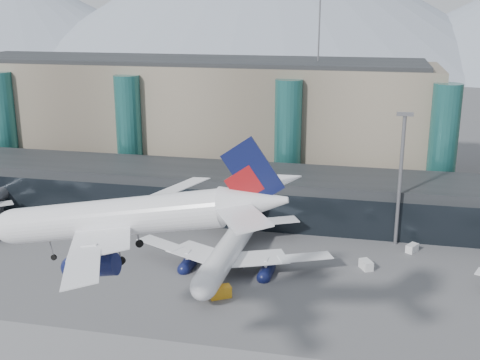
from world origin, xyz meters
The scene contains 10 objects.
concourse centered at (-0.02, 57.73, 4.97)m, with size 170.00×27.00×10.00m.
terminal_main centered at (-25.00, 90.00, 15.44)m, with size 130.00×30.00×31.00m.
teal_towers centered at (-14.99, 74.01, 14.01)m, with size 116.40×19.40×46.00m.
mountain_ridge centered at (15.97, 380.00, 45.74)m, with size 910.00×400.00×110.00m.
lightmast_mid centered at (30.00, 48.00, 14.42)m, with size 3.00×1.20×25.60m.
hero_jet centered at (0.54, -6.10, 23.19)m, with size 35.52×36.68×11.81m.
jet_parked_mid centered at (1.23, 32.53, 4.60)m, with size 37.75×36.54×12.15m.
veh_d centered at (32.94, 44.59, 0.75)m, with size 2.62×1.40×1.50m, color silver.
veh_g centered at (24.71, 34.96, 0.80)m, with size 2.73×1.59×1.59m, color silver.
veh_h centered at (2.53, 19.09, 0.92)m, with size 3.34×1.76×1.85m, color orange.
Camera 1 is at (24.30, -64.02, 44.10)m, focal length 45.00 mm.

